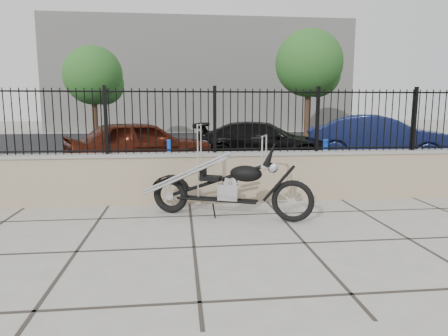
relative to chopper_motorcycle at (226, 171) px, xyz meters
name	(u,v)px	position (x,y,z in m)	size (l,w,h in m)	color
ground_plane	(305,243)	(0.91, -1.39, -0.78)	(90.00, 90.00, 0.00)	#99968E
parking_lot	(218,148)	(0.91, 11.11, -0.78)	(30.00, 30.00, 0.00)	black
retaining_wall	(266,176)	(0.91, 1.11, -0.30)	(14.00, 0.36, 0.96)	gray
iron_fence	(267,121)	(0.91, 1.11, 0.78)	(14.00, 0.08, 1.20)	black
background_building	(200,77)	(0.91, 25.11, 3.22)	(22.00, 6.00, 8.00)	beige
chopper_motorcycle	(226,171)	(0.00, 0.00, 0.00)	(2.62, 0.46, 1.57)	black
car_red	(141,145)	(-1.85, 5.25, -0.06)	(1.71, 4.26, 1.45)	#3E1308
car_black	(263,142)	(2.02, 6.66, -0.13)	(1.83, 4.51, 1.31)	black
car_blue	(379,138)	(5.84, 6.16, -0.01)	(1.63, 4.68, 1.54)	#10183D
bollard_a	(170,160)	(-1.00, 3.50, -0.28)	(0.12, 0.12, 1.01)	blue
bollard_b	(325,160)	(2.80, 2.96, -0.27)	(0.12, 0.12, 1.03)	#0C1BBF
tree_left	(93,73)	(-5.03, 14.71, 2.70)	(2.95, 2.95, 4.97)	#382619
tree_right	(309,60)	(6.23, 14.97, 3.47)	(3.60, 3.60, 6.08)	#382619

